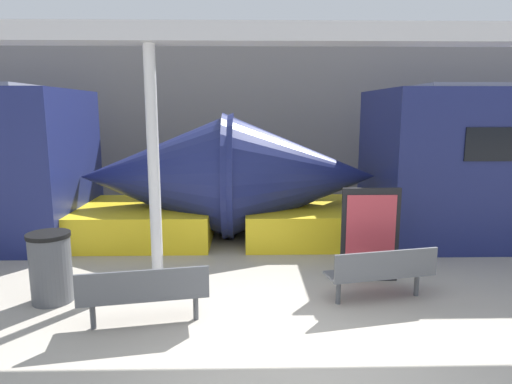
{
  "coord_description": "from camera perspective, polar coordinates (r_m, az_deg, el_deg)",
  "views": [
    {
      "loc": [
        -0.51,
        -4.37,
        2.7
      ],
      "look_at": [
        -0.35,
        2.8,
        1.4
      ],
      "focal_mm": 32.0,
      "sensor_mm": 36.0,
      "label": 1
    }
  ],
  "objects": [
    {
      "name": "bench_near",
      "position": [
        5.97,
        -13.8,
        -12.0
      ],
      "size": [
        1.65,
        0.72,
        0.79
      ],
      "rotation": [
        0.0,
        0.0,
        0.18
      ],
      "color": "#4C4F54",
      "rests_on": "ground_plane"
    },
    {
      "name": "bench_far",
      "position": [
        6.75,
        15.47,
        -9.44
      ],
      "size": [
        1.6,
        0.75,
        0.79
      ],
      "rotation": [
        0.0,
        0.0,
        0.21
      ],
      "color": "#4C4F54",
      "rests_on": "ground_plane"
    },
    {
      "name": "trash_bin",
      "position": [
        7.14,
        -24.27,
        -8.57
      ],
      "size": [
        0.59,
        0.59,
        1.01
      ],
      "color": "#4C4F54",
      "rests_on": "ground_plane"
    },
    {
      "name": "canopy_beam",
      "position": [
        7.3,
        -13.32,
        18.73
      ],
      "size": [
        28.0,
        0.6,
        0.28
      ],
      "primitive_type": "cube",
      "color": "#B7B7BC",
      "rests_on": "support_column_near"
    },
    {
      "name": "station_wall",
      "position": [
        13.42,
        0.93,
        9.43
      ],
      "size": [
        56.0,
        0.2,
        5.0
      ],
      "primitive_type": "cube",
      "color": "gray",
      "rests_on": "ground_plane"
    },
    {
      "name": "poster_board",
      "position": [
        7.42,
        14.07,
        -5.18
      ],
      "size": [
        0.91,
        0.07,
        1.51
      ],
      "color": "black",
      "rests_on": "ground_plane"
    },
    {
      "name": "ground_plane",
      "position": [
        5.17,
        4.9,
        -21.29
      ],
      "size": [
        60.0,
        60.0,
        0.0
      ],
      "primitive_type": "plane",
      "color": "#A8A093"
    },
    {
      "name": "support_column_near",
      "position": [
        7.27,
        -12.68,
        3.17
      ],
      "size": [
        0.18,
        0.18,
        3.67
      ],
      "primitive_type": "cylinder",
      "color": "silver",
      "rests_on": "ground_plane"
    }
  ]
}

